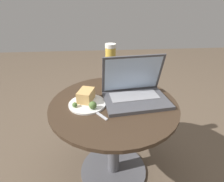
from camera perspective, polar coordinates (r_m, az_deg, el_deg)
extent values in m
plane|color=brown|center=(1.24, 0.44, -24.31)|extent=(6.00, 6.00, 0.00)
cylinder|color=#515156|center=(1.24, 0.44, -24.10)|extent=(0.41, 0.41, 0.01)
cylinder|color=#515156|center=(1.05, 0.49, -15.74)|extent=(0.07, 0.07, 0.48)
cylinder|color=#38281C|center=(0.90, 0.56, -4.14)|extent=(0.65, 0.65, 0.02)
cube|color=#47474C|center=(0.90, 7.83, -3.05)|extent=(0.34, 0.25, 0.02)
cube|color=gray|center=(0.92, 7.25, -1.48)|extent=(0.26, 0.13, 0.00)
cube|color=#47474C|center=(0.92, 6.72, 5.60)|extent=(0.32, 0.10, 0.21)
cube|color=silver|center=(0.92, 6.77, 5.49)|extent=(0.30, 0.08, 0.19)
cylinder|color=gold|center=(1.02, -0.19, 7.67)|extent=(0.06, 0.06, 0.23)
cylinder|color=white|center=(0.98, -0.20, 14.58)|extent=(0.06, 0.06, 0.02)
cylinder|color=silver|center=(0.88, -8.02, -4.17)|extent=(0.19, 0.19, 0.01)
cube|color=tan|center=(0.89, -8.47, -1.41)|extent=(0.09, 0.11, 0.06)
sphere|color=#4C6B33|center=(0.82, -6.31, -4.62)|extent=(0.04, 0.04, 0.04)
sphere|color=#4C6B33|center=(0.85, -12.06, -4.42)|extent=(0.02, 0.02, 0.02)
cube|color=#B2B2B7|center=(0.81, -4.84, -7.15)|extent=(0.09, 0.12, 0.00)
cube|color=#B2B2B7|center=(0.88, -8.84, -4.38)|extent=(0.06, 0.06, 0.00)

